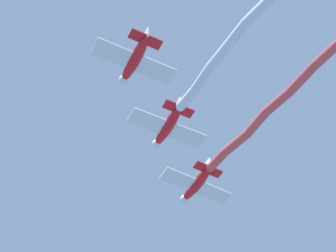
# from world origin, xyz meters

# --- Properties ---
(airplane_lead) EXTENTS (6.24, 8.08, 2.02)m
(airplane_lead) POSITION_xyz_m (-5.86, -4.45, 58.53)
(airplane_lead) COLOR red
(smoke_trail_lead) EXTENTS (19.11, 5.96, 1.49)m
(smoke_trail_lead) POSITION_xyz_m (-17.53, -0.61, 58.07)
(smoke_trail_lead) COLOR #DB4C4C
(airplane_left_wing) EXTENTS (6.21, 8.00, 2.02)m
(airplane_left_wing) POSITION_xyz_m (-8.29, 3.48, 58.78)
(airplane_left_wing) COLOR red
(smoke_trail_left_wing) EXTENTS (19.21, 6.02, 2.35)m
(smoke_trail_left_wing) POSITION_xyz_m (-19.93, 7.52, 59.25)
(smoke_trail_left_wing) COLOR white
(airplane_right_wing) EXTENTS (6.21, 8.00, 2.02)m
(airplane_right_wing) POSITION_xyz_m (-10.71, 11.42, 59.03)
(airplane_right_wing) COLOR red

